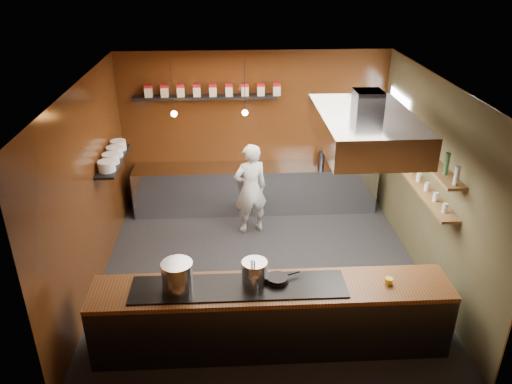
{
  "coord_description": "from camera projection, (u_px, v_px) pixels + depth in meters",
  "views": [
    {
      "loc": [
        -0.46,
        -6.51,
        4.59
      ],
      "look_at": [
        -0.08,
        0.4,
        1.23
      ],
      "focal_mm": 35.0,
      "sensor_mm": 36.0,
      "label": 1
    }
  ],
  "objects": [
    {
      "name": "butter_jar",
      "position": [
        389.0,
        281.0,
        6.06
      ],
      "size": [
        0.11,
        0.11,
        0.09
      ],
      "primitive_type": "cylinder",
      "rotation": [
        0.0,
        0.0,
        -0.22
      ],
      "color": "yellow",
      "rests_on": "pass_counter"
    },
    {
      "name": "utensil_crock",
      "position": [
        253.0,
        283.0,
        5.93
      ],
      "size": [
        0.14,
        0.14,
        0.18
      ],
      "primitive_type": "cylinder",
      "rotation": [
        0.0,
        0.0,
        -0.03
      ],
      "color": "silver",
      "rests_on": "pass_counter"
    },
    {
      "name": "wine_glasses",
      "position": [
        415.0,
        173.0,
        7.59
      ],
      "size": [
        0.07,
        2.37,
        0.13
      ],
      "color": "silver",
      "rests_on": "bottle_shelf_lower"
    },
    {
      "name": "storage_tins",
      "position": [
        213.0,
        90.0,
        8.94
      ],
      "size": [
        2.43,
        0.13,
        0.22
      ],
      "color": "beige",
      "rests_on": "tin_shelf"
    },
    {
      "name": "pendant_right",
      "position": [
        245.0,
        110.0,
        8.46
      ],
      "size": [
        0.1,
        0.1,
        0.95
      ],
      "color": "black",
      "rests_on": "ceiling"
    },
    {
      "name": "frying_pan",
      "position": [
        278.0,
        279.0,
        6.08
      ],
      "size": [
        0.43,
        0.28,
        0.07
      ],
      "color": "black",
      "rests_on": "pass_counter"
    },
    {
      "name": "bottle_shelf_lower",
      "position": [
        414.0,
        178.0,
        7.63
      ],
      "size": [
        0.26,
        2.8,
        0.04
      ],
      "primitive_type": "cube",
      "color": "brown",
      "rests_on": "right_wall"
    },
    {
      "name": "chef",
      "position": [
        250.0,
        189.0,
        8.72
      ],
      "size": [
        0.7,
        0.57,
        1.66
      ],
      "primitive_type": "imported",
      "rotation": [
        0.0,
        0.0,
        3.46
      ],
      "color": "white",
      "rests_on": "floor"
    },
    {
      "name": "prep_counter",
      "position": [
        255.0,
        188.0,
        9.63
      ],
      "size": [
        4.6,
        0.65,
        0.9
      ],
      "primitive_type": "cube",
      "color": "silver",
      "rests_on": "floor"
    },
    {
      "name": "plate_shelf",
      "position": [
        113.0,
        161.0,
        7.98
      ],
      "size": [
        0.3,
        1.4,
        0.04
      ],
      "primitive_type": "cube",
      "color": "black",
      "rests_on": "left_wall"
    },
    {
      "name": "floor",
      "position": [
        263.0,
        273.0,
        7.88
      ],
      "size": [
        5.0,
        5.0,
        0.0
      ],
      "primitive_type": "plane",
      "color": "black",
      "rests_on": "ground"
    },
    {
      "name": "stockpot_large",
      "position": [
        178.0,
        276.0,
        5.89
      ],
      "size": [
        0.49,
        0.49,
        0.37
      ],
      "primitive_type": "cylinder",
      "rotation": [
        0.0,
        0.0,
        0.38
      ],
      "color": "silver",
      "rests_on": "pass_counter"
    },
    {
      "name": "plate_stacks",
      "position": [
        113.0,
        155.0,
        7.94
      ],
      "size": [
        0.26,
        1.16,
        0.16
      ],
      "color": "white",
      "rests_on": "plate_shelf"
    },
    {
      "name": "ceiling",
      "position": [
        264.0,
        84.0,
        6.57
      ],
      "size": [
        5.0,
        5.0,
        0.0
      ],
      "primitive_type": "plane",
      "rotation": [
        3.14,
        0.0,
        0.0
      ],
      "color": "silver",
      "rests_on": "back_wall"
    },
    {
      "name": "bottles",
      "position": [
        420.0,
        140.0,
        7.36
      ],
      "size": [
        0.06,
        2.66,
        0.24
      ],
      "color": "silver",
      "rests_on": "bottle_shelf_upper"
    },
    {
      "name": "tin_shelf",
      "position": [
        205.0,
        97.0,
        8.99
      ],
      "size": [
        2.6,
        0.26,
        0.04
      ],
      "primitive_type": "cube",
      "color": "black",
      "rests_on": "back_wall"
    },
    {
      "name": "back_wall",
      "position": [
        254.0,
        131.0,
        9.47
      ],
      "size": [
        5.0,
        0.0,
        5.0
      ],
      "primitive_type": "plane",
      "rotation": [
        1.57,
        0.0,
        0.0
      ],
      "color": "#3A1A0A",
      "rests_on": "ground"
    },
    {
      "name": "pass_counter",
      "position": [
        271.0,
        316.0,
        6.24
      ],
      "size": [
        4.4,
        0.72,
        0.94
      ],
      "color": "#38383D",
      "rests_on": "floor"
    },
    {
      "name": "right_wall",
      "position": [
        432.0,
        183.0,
        7.35
      ],
      "size": [
        0.0,
        5.0,
        5.0
      ],
      "primitive_type": "plane",
      "rotation": [
        1.57,
        0.0,
        -1.57
      ],
      "color": "#484429",
      "rests_on": "ground"
    },
    {
      "name": "pendant_left",
      "position": [
        174.0,
        111.0,
        8.4
      ],
      "size": [
        0.1,
        0.1,
        0.95
      ],
      "color": "black",
      "rests_on": "ceiling"
    },
    {
      "name": "stockpot_small",
      "position": [
        255.0,
        272.0,
        6.03
      ],
      "size": [
        0.37,
        0.37,
        0.29
      ],
      "primitive_type": "cylinder",
      "rotation": [
        0.0,
        0.0,
        0.18
      ],
      "color": "#B9BCC1",
      "rests_on": "pass_counter"
    },
    {
      "name": "left_wall",
      "position": [
        88.0,
        191.0,
        7.1
      ],
      "size": [
        0.0,
        5.0,
        5.0
      ],
      "primitive_type": "plane",
      "rotation": [
        1.57,
        0.0,
        1.57
      ],
      "color": "#3A1A0A",
      "rests_on": "ground"
    },
    {
      "name": "window_pane",
      "position": [
        397.0,
        121.0,
        8.7
      ],
      "size": [
        0.0,
        1.0,
        1.0
      ],
      "primitive_type": "plane",
      "rotation": [
        1.57,
        0.0,
        -1.57
      ],
      "color": "white",
      "rests_on": "right_wall"
    },
    {
      "name": "espresso_machine",
      "position": [
        343.0,
        155.0,
        9.45
      ],
      "size": [
        0.41,
        0.39,
        0.38
      ],
      "primitive_type": "cube",
      "rotation": [
        0.0,
        0.0,
        -0.09
      ],
      "color": "black",
      "rests_on": "prep_counter"
    },
    {
      "name": "bottle_shelf_upper",
      "position": [
        419.0,
        149.0,
        7.42
      ],
      "size": [
        0.26,
        2.8,
        0.04
      ],
      "primitive_type": "cube",
      "color": "brown",
      "rests_on": "right_wall"
    },
    {
      "name": "extractor_hood",
      "position": [
        365.0,
        128.0,
        6.49
      ],
      "size": [
        1.2,
        2.0,
        0.72
      ],
      "color": "#38383D",
      "rests_on": "ceiling"
    }
  ]
}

